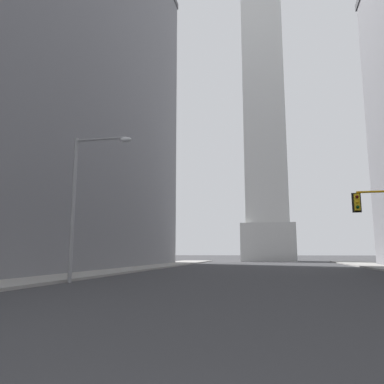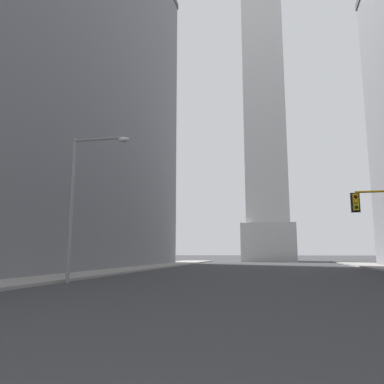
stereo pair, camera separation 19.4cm
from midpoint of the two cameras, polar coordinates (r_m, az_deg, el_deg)
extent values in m
cube|color=gray|center=(28.11, -16.01, -11.82)|extent=(5.00, 79.86, 0.15)
cube|color=silver|center=(67.42, 11.49, -7.57)|extent=(9.08, 9.08, 6.43)
cube|color=silver|center=(76.21, 10.63, 18.82)|extent=(7.27, 7.27, 61.38)
cube|color=yellow|center=(26.93, 23.65, -1.44)|extent=(0.36, 0.36, 1.10)
cube|color=black|center=(27.11, 23.59, -1.49)|extent=(0.58, 0.06, 1.32)
sphere|color=#410907|center=(26.79, 23.66, -0.67)|extent=(0.22, 0.22, 0.22)
sphere|color=yellow|center=(26.75, 23.70, -1.39)|extent=(0.22, 0.22, 0.22)
sphere|color=#073410|center=(26.71, 23.75, -2.11)|extent=(0.22, 0.22, 0.22)
cylinder|color=gray|center=(20.77, -17.92, -2.36)|extent=(0.20, 0.20, 7.69)
cylinder|color=gray|center=(20.85, -13.99, 7.83)|extent=(2.85, 0.12, 0.12)
sphere|color=gray|center=(21.50, -17.44, 7.46)|extent=(0.20, 0.20, 0.20)
ellipsoid|color=silver|center=(20.24, -10.34, 7.87)|extent=(0.64, 0.36, 0.26)
camera|label=1|loc=(0.10, -90.11, 0.02)|focal=35.00mm
camera|label=2|loc=(0.10, 89.89, -0.02)|focal=35.00mm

